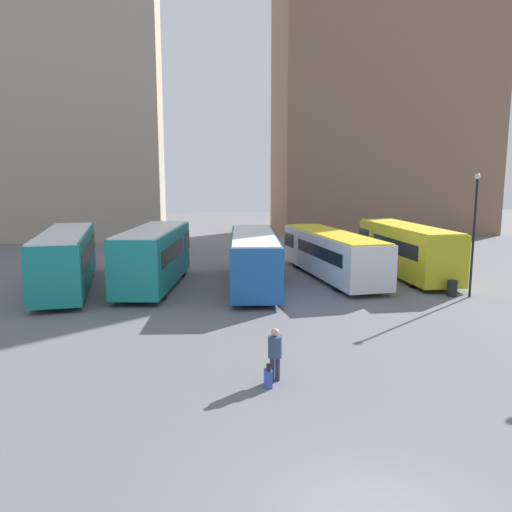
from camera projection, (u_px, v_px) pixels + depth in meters
name	position (u px, v px, depth m)	size (l,w,h in m)	color
building_block_right	(385.00, 52.00, 53.60)	(23.20, 10.33, 38.85)	#7F604C
bus_0	(66.00, 258.00, 27.82)	(3.82, 11.21, 3.25)	#19847F
bus_1	(154.00, 255.00, 28.34)	(3.95, 9.69, 3.36)	#19847F
bus_2	(254.00, 258.00, 28.53)	(3.58, 11.00, 3.04)	#1E56A3
bus_3	(331.00, 253.00, 31.08)	(3.80, 11.84, 2.83)	silver
bus_4	(406.00, 249.00, 31.50)	(2.72, 10.16, 3.22)	gold
traveler	(275.00, 350.00, 15.30)	(0.46, 0.46, 1.68)	#382D4C
suitcase	(268.00, 378.00, 14.95)	(0.26, 0.32, 0.78)	#334CB2
lamp_post_0	(474.00, 226.00, 25.58)	(0.28, 0.28, 6.40)	black
trash_bin	(452.00, 288.00, 26.26)	(0.52, 0.52, 0.85)	black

